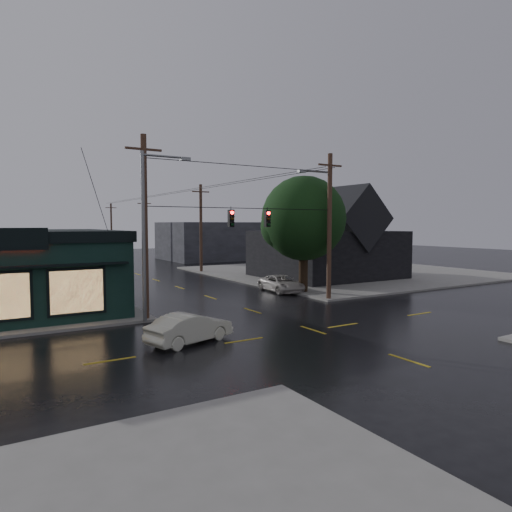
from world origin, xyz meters
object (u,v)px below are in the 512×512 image
utility_pole_nw (146,321)px  sedan_cream (190,328)px  utility_pole_ne (329,300)px  corner_tree (304,219)px  suv_silver (282,284)px

utility_pole_nw → sedan_cream: utility_pole_nw is taller
utility_pole_ne → sedan_cream: (-12.78, -5.62, 0.68)m
corner_tree → utility_pole_ne: corner_tree is taller
sedan_cream → suv_silver: sedan_cream is taller
utility_pole_ne → suv_silver: utility_pole_ne is taller
corner_tree → suv_silver: (-1.00, 1.49, -5.09)m
corner_tree → sedan_cream: size_ratio=2.15×
corner_tree → suv_silver: corner_tree is taller
utility_pole_nw → sedan_cream: bearing=-87.8°
utility_pole_nw → suv_silver: bearing=22.2°
utility_pole_nw → corner_tree: bearing=15.0°
corner_tree → utility_pole_nw: corner_tree is taller
corner_tree → utility_pole_nw: (-13.50, -3.61, -5.74)m
utility_pole_nw → suv_silver: (12.50, 5.10, 0.65)m
corner_tree → utility_pole_nw: size_ratio=0.87×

